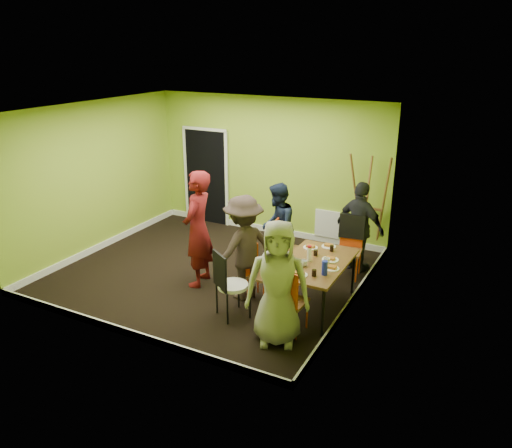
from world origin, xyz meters
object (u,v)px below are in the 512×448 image
at_px(orange_bottle, 315,252).
at_px(easel, 368,206).
at_px(chair_front_end, 288,298).
at_px(chair_bentwood, 228,282).
at_px(chair_back_end, 351,233).
at_px(chair_left_far, 282,244).
at_px(blue_bottle, 325,268).
at_px(person_left_far, 277,226).
at_px(chair_left_near, 257,270).
at_px(person_front_end, 278,283).
at_px(person_standing, 198,229).
at_px(person_left_near, 244,248).
at_px(thermos, 309,254).
at_px(person_back_end, 360,227).
at_px(dining_table, 315,265).

bearing_deg(orange_bottle, easel, 83.72).
relative_size(chair_front_end, orange_bottle, 12.90).
bearing_deg(chair_bentwood, orange_bottle, 83.90).
bearing_deg(chair_back_end, chair_left_far, 21.08).
distance_m(blue_bottle, person_left_far, 1.98).
bearing_deg(chair_left_near, easel, 163.50).
height_order(person_left_far, person_front_end, person_front_end).
bearing_deg(person_standing, easel, 129.20).
height_order(person_standing, person_left_near, person_standing).
xyz_separation_m(chair_back_end, thermos, (-0.20, -1.44, 0.12)).
bearing_deg(orange_bottle, chair_bentwood, -129.90).
height_order(chair_left_far, chair_left_near, chair_left_far).
bearing_deg(chair_back_end, thermos, 74.98).
xyz_separation_m(chair_left_far, blue_bottle, (1.19, -1.23, 0.31)).
height_order(chair_left_near, easel, easel).
bearing_deg(person_back_end, blue_bottle, 111.42).
bearing_deg(chair_back_end, person_standing, 29.38).
relative_size(blue_bottle, person_standing, 0.11).
bearing_deg(person_standing, orange_bottle, 90.20).
bearing_deg(chair_left_near, person_back_end, 153.74).
bearing_deg(blue_bottle, orange_bottle, 122.09).
bearing_deg(person_left_far, chair_back_end, 91.26).
bearing_deg(chair_front_end, easel, 90.05).
xyz_separation_m(chair_left_near, person_left_far, (-0.21, 1.20, 0.29)).
xyz_separation_m(blue_bottle, person_standing, (-2.24, 0.24, 0.10)).
bearing_deg(easel, person_front_end, -93.99).
relative_size(chair_bentwood, blue_bottle, 5.00).
bearing_deg(chair_left_near, chair_bentwood, -1.99).
height_order(chair_left_far, orange_bottle, chair_left_far).
bearing_deg(dining_table, person_left_near, -169.84).
bearing_deg(thermos, chair_back_end, 82.02).
xyz_separation_m(chair_front_end, person_standing, (-1.92, 0.74, 0.41)).
bearing_deg(dining_table, chair_front_end, -93.47).
bearing_deg(person_front_end, person_standing, 130.21).
bearing_deg(chair_front_end, person_standing, 162.38).
xyz_separation_m(dining_table, blue_bottle, (0.27, -0.36, 0.16)).
relative_size(chair_left_near, chair_bentwood, 0.83).
relative_size(easel, person_left_far, 1.25).
height_order(chair_back_end, blue_bottle, chair_back_end).
xyz_separation_m(chair_left_near, chair_back_end, (1.00, 1.56, 0.26)).
xyz_separation_m(chair_back_end, chair_front_end, (-0.16, -2.27, -0.19)).
distance_m(dining_table, person_left_far, 1.54).
xyz_separation_m(person_left_far, person_left_near, (0.02, -1.26, 0.06)).
distance_m(chair_left_near, person_standing, 1.18).
relative_size(chair_bentwood, orange_bottle, 13.63).
bearing_deg(blue_bottle, dining_table, 127.17).
relative_size(dining_table, person_left_far, 0.98).
xyz_separation_m(blue_bottle, person_back_end, (-0.07, 1.96, -0.06)).
xyz_separation_m(chair_back_end, orange_bottle, (-0.21, -1.19, 0.05)).
relative_size(chair_left_near, person_standing, 0.44).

